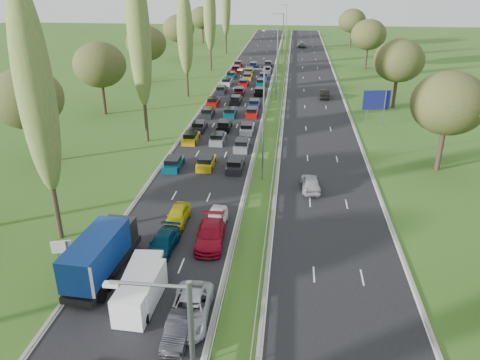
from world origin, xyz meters
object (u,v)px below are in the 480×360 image
(white_van_rear, at_px, (142,290))
(info_sign, at_px, (62,249))
(direction_sign, at_px, (377,102))
(blue_lorry, at_px, (102,253))
(white_van_front, at_px, (143,281))

(white_van_rear, distance_m, info_sign, 8.21)
(direction_sign, bearing_deg, blue_lorry, -122.08)
(white_van_front, bearing_deg, direction_sign, 59.00)
(white_van_front, relative_size, info_sign, 2.51)
(white_van_front, distance_m, direction_sign, 47.44)
(blue_lorry, distance_m, info_sign, 3.73)
(white_van_rear, bearing_deg, direction_sign, 66.38)
(white_van_front, height_order, white_van_rear, white_van_front)
(white_van_rear, bearing_deg, white_van_front, 104.39)
(white_van_rear, distance_m, direction_sign, 48.17)
(blue_lorry, relative_size, white_van_front, 1.63)
(white_van_front, distance_m, info_sign, 7.67)
(blue_lorry, relative_size, direction_sign, 1.65)
(white_van_front, distance_m, white_van_rear, 0.94)
(white_van_front, height_order, direction_sign, direction_sign)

